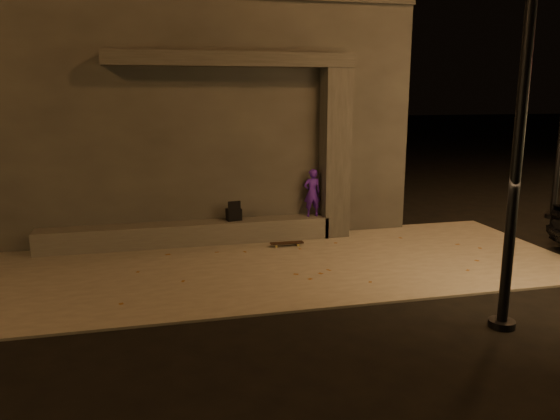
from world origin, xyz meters
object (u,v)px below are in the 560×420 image
object	(u,v)px
backpack	(234,214)
skateboard	(287,243)
skateboarder	(312,193)
street_lamp_0	(532,1)
column	(335,154)

from	to	relation	value
backpack	skateboard	distance (m)	1.30
skateboarder	street_lamp_0	size ratio (longest dim) A/B	0.14
skateboarder	skateboard	distance (m)	1.34
column	street_lamp_0	world-z (taller)	street_lamp_0
skateboarder	street_lamp_0	bearing A→B (deg)	101.45
street_lamp_0	skateboarder	bearing A→B (deg)	103.03
column	backpack	distance (m)	2.53
column	skateboarder	bearing A→B (deg)	180.00
skateboard	backpack	bearing A→B (deg)	148.32
column	backpack	bearing A→B (deg)	180.00
skateboarder	backpack	xyz separation A→B (m)	(-1.72, 0.00, -0.37)
skateboarder	street_lamp_0	xyz separation A→B (m)	(1.18, -5.08, 3.22)
skateboard	street_lamp_0	size ratio (longest dim) A/B	0.09
column	skateboarder	world-z (taller)	column
skateboarder	backpack	bearing A→B (deg)	-1.58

